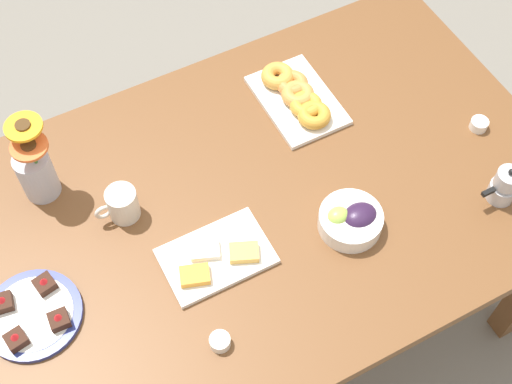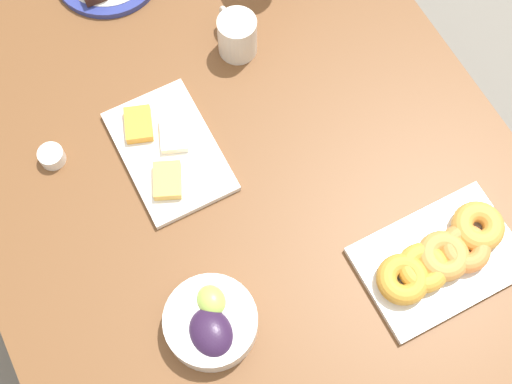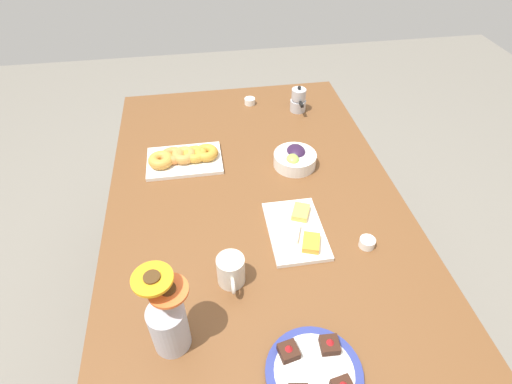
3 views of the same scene
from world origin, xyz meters
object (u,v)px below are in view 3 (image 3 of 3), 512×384
coffee_mug (231,270)px  jam_cup_berry (367,242)px  jam_cup_honey (250,101)px  moka_pot (298,101)px  dining_table (256,218)px  dessert_plate (314,372)px  cheese_platter (297,230)px  flower_vase (168,323)px  grape_bowl (295,158)px  croissant_platter (184,157)px

coffee_mug → jam_cup_berry: size_ratio=2.34×
jam_cup_honey → moka_pot: size_ratio=0.40×
dining_table → dessert_plate: 0.61m
cheese_platter → flower_vase: bearing=-51.8°
coffee_mug → grape_bowl: bearing=148.7°
flower_vase → moka_pot: flower_vase is taller
croissant_platter → moka_pot: bearing=120.4°
jam_cup_honey → moka_pot: 0.23m
flower_vase → jam_cup_honey: bearing=162.2°
jam_cup_honey → jam_cup_berry: same height
dining_table → croissant_platter: croissant_platter is taller
grape_bowl → flower_vase: size_ratio=0.63×
moka_pot → jam_cup_honey: bearing=-113.7°
jam_cup_honey → flower_vase: 1.17m
dining_table → cheese_platter: 0.22m
dessert_plate → moka_pot: 1.18m
grape_bowl → croissant_platter: size_ratio=0.55×
coffee_mug → jam_cup_honey: bearing=168.6°
coffee_mug → dessert_plate: coffee_mug is taller
croissant_platter → dining_table: bearing=43.0°
jam_cup_honey → flower_vase: flower_vase is taller
jam_cup_honey → cheese_platter: bearing=2.1°
coffee_mug → flower_vase: flower_vase is taller
dining_table → croissant_platter: 0.36m
dining_table → dessert_plate: bearing=3.8°
croissant_platter → jam_cup_honey: bearing=141.7°
dessert_plate → flower_vase: flower_vase is taller
jam_cup_honey → moka_pot: moka_pot is taller
dining_table → dessert_plate: size_ratio=7.05×
dining_table → jam_cup_honey: bearing=173.5°
dessert_plate → grape_bowl: bearing=170.1°
coffee_mug → grape_bowl: 0.57m
flower_vase → moka_pot: size_ratio=2.11×
jam_cup_berry → moka_pot: 0.80m
coffee_mug → dessert_plate: bearing=28.8°
jam_cup_honey → moka_pot: bearing=66.3°
jam_cup_berry → moka_pot: bearing=-178.5°
grape_bowl → dessert_plate: 0.78m
coffee_mug → croissant_platter: coffee_mug is taller
cheese_platter → moka_pot: 0.74m
jam_cup_berry → dining_table: bearing=-129.7°
coffee_mug → dessert_plate: (0.29, 0.16, -0.04)m
dessert_plate → moka_pot: size_ratio=1.91×
coffee_mug → dessert_plate: size_ratio=0.49×
moka_pot → croissant_platter: bearing=-59.6°
jam_cup_berry → moka_pot: size_ratio=0.40×
coffee_mug → grape_bowl: (-0.48, 0.29, -0.02)m
flower_vase → dessert_plate: bearing=67.4°
jam_cup_honey → jam_cup_berry: (0.89, 0.23, 0.00)m
dessert_plate → dining_table: bearing=-176.2°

